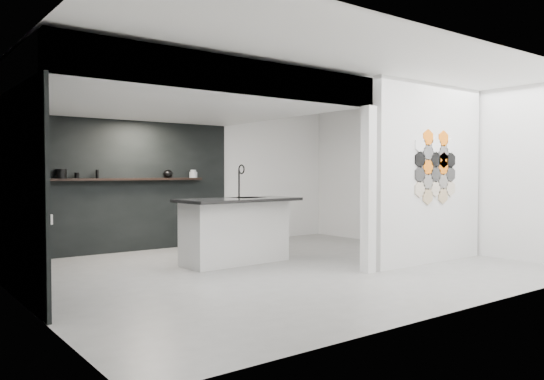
{
  "coord_description": "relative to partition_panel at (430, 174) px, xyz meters",
  "views": [
    {
      "loc": [
        -4.76,
        -6.13,
        1.41
      ],
      "look_at": [
        0.1,
        0.3,
        1.15
      ],
      "focal_mm": 35.0,
      "sensor_mm": 36.0,
      "label": 1
    }
  ],
  "objects": [
    {
      "name": "floor",
      "position": [
        -2.23,
        1.0,
        -1.4
      ],
      "size": [
        7.0,
        6.0,
        0.01
      ],
      "primitive_type": "cube",
      "color": "slate"
    },
    {
      "name": "partition_panel",
      "position": [
        0.0,
        0.0,
        0.0
      ],
      "size": [
        2.45,
        0.15,
        2.8
      ],
      "primitive_type": "cube",
      "color": "silver",
      "rests_on": "floor"
    },
    {
      "name": "bay_clad_back",
      "position": [
        -3.52,
        3.97,
        -0.22
      ],
      "size": [
        4.4,
        0.04,
        2.35
      ],
      "primitive_type": "cube",
      "color": "black",
      "rests_on": "floor"
    },
    {
      "name": "bay_clad_left",
      "position": [
        -5.7,
        2.0,
        -0.22
      ],
      "size": [
        0.04,
        4.0,
        2.35
      ],
      "primitive_type": "cube",
      "color": "black",
      "rests_on": "floor"
    },
    {
      "name": "bulkhead",
      "position": [
        -3.52,
        2.0,
        1.15
      ],
      "size": [
        4.4,
        4.0,
        0.4
      ],
      "primitive_type": "cube",
      "color": "silver",
      "rests_on": "corner_column"
    },
    {
      "name": "corner_column",
      "position": [
        -1.41,
        0.0,
        -0.22
      ],
      "size": [
        0.16,
        0.16,
        2.35
      ],
      "primitive_type": "cube",
      "color": "silver",
      "rests_on": "floor"
    },
    {
      "name": "fascia_beam",
      "position": [
        -3.52,
        0.08,
        1.15
      ],
      "size": [
        4.4,
        0.16,
        0.4
      ],
      "primitive_type": "cube",
      "color": "silver",
      "rests_on": "corner_column"
    },
    {
      "name": "wall_basin",
      "position": [
        -5.46,
        1.8,
        -0.55
      ],
      "size": [
        0.4,
        0.6,
        0.12
      ],
      "primitive_type": "cube",
      "color": "silver",
      "rests_on": "bay_clad_left"
    },
    {
      "name": "display_shelf",
      "position": [
        -3.43,
        3.87,
        -0.1
      ],
      "size": [
        3.0,
        0.15,
        0.04
      ],
      "primitive_type": "cube",
      "color": "black",
      "rests_on": "bay_clad_back"
    },
    {
      "name": "kitchen_island",
      "position": [
        -2.47,
        1.78,
        -0.88
      ],
      "size": [
        1.97,
        0.95,
        1.55
      ],
      "rotation": [
        0.0,
        0.0,
        0.06
      ],
      "color": "silver",
      "rests_on": "floor"
    },
    {
      "name": "stockpot",
      "position": [
        -4.52,
        3.87,
        -0.0
      ],
      "size": [
        0.25,
        0.25,
        0.15
      ],
      "primitive_type": "cylinder",
      "rotation": [
        0.0,
        0.0,
        0.39
      ],
      "color": "black",
      "rests_on": "display_shelf"
    },
    {
      "name": "kettle",
      "position": [
        -2.61,
        3.87,
        -0.01
      ],
      "size": [
        0.2,
        0.2,
        0.15
      ],
      "primitive_type": "ellipsoid",
      "rotation": [
        0.0,
        0.0,
        0.13
      ],
      "color": "black",
      "rests_on": "display_shelf"
    },
    {
      "name": "glass_bowl",
      "position": [
        -2.08,
        3.87,
        -0.03
      ],
      "size": [
        0.2,
        0.2,
        0.11
      ],
      "primitive_type": "cylinder",
      "rotation": [
        0.0,
        0.0,
        -0.36
      ],
      "color": "gray",
      "rests_on": "display_shelf"
    },
    {
      "name": "glass_vase",
      "position": [
        -2.08,
        3.87,
        -0.0
      ],
      "size": [
        0.14,
        0.14,
        0.15
      ],
      "primitive_type": "cylinder",
      "rotation": [
        0.0,
        0.0,
        -0.43
      ],
      "color": "gray",
      "rests_on": "display_shelf"
    },
    {
      "name": "bottle_dark",
      "position": [
        -3.92,
        3.87,
        -0.01
      ],
      "size": [
        0.07,
        0.07,
        0.14
      ],
      "primitive_type": "cylinder",
      "rotation": [
        0.0,
        0.0,
        -0.43
      ],
      "color": "black",
      "rests_on": "display_shelf"
    },
    {
      "name": "utensil_cup",
      "position": [
        -4.26,
        3.87,
        -0.03
      ],
      "size": [
        0.1,
        0.1,
        0.1
      ],
      "primitive_type": "cylinder",
      "rotation": [
        0.0,
        0.0,
        -0.43
      ],
      "color": "black",
      "rests_on": "display_shelf"
    },
    {
      "name": "hex_tile_cluster",
      "position": [
        0.03,
        -0.09,
        0.1
      ],
      "size": [
        1.04,
        0.02,
        1.16
      ],
      "color": "beige",
      "rests_on": "partition_panel"
    }
  ]
}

